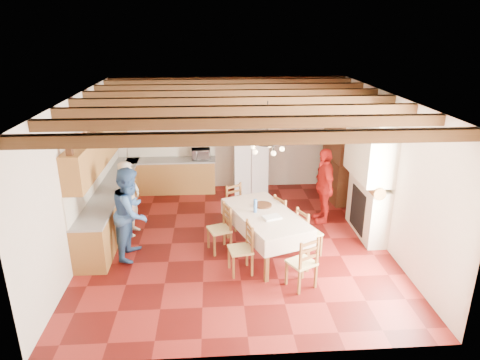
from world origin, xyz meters
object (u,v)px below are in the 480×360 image
person_man (130,198)px  person_woman_red (324,185)px  chair_left_near (240,249)px  person_woman_blue (131,213)px  chair_right_near (309,232)px  hutch (340,154)px  refrigerator (251,160)px  chair_left_far (219,228)px  microwave (201,154)px  chair_end_near (302,261)px  chair_right_far (286,217)px  dining_table (265,217)px  chair_end_far (238,207)px

person_man → person_woman_red: (4.22, 0.34, 0.05)m
chair_left_near → person_woman_blue: bearing=-121.0°
chair_left_near → person_woman_blue: 2.20m
chair_right_near → chair_left_near: bearing=90.0°
chair_right_near → hutch: bearing=-48.9°
refrigerator → chair_left_far: (-0.90, -3.19, -0.39)m
person_woman_blue → microwave: size_ratio=3.69×
chair_end_near → microwave: microwave is taller
hutch → person_woman_red: (-0.73, -1.31, -0.33)m
chair_right_far → person_woman_blue: (-3.06, -0.49, 0.42)m
chair_right_near → chair_end_near: 1.14m
microwave → dining_table: bearing=-74.7°
person_woman_red → person_man: bearing=-87.3°
dining_table → chair_left_near: bearing=-128.9°
dining_table → chair_end_near: size_ratio=2.31×
chair_right_near → person_woman_red: size_ratio=0.56×
chair_end_far → person_woman_blue: person_woman_blue is taller
hutch → person_woman_red: bearing=-124.1°
chair_right_near → microwave: bearing=8.3°
chair_end_far → microwave: size_ratio=1.98×
dining_table → person_man: size_ratio=1.37×
person_woman_blue → person_woman_red: size_ratio=1.04×
hutch → chair_end_near: (-1.73, -3.87, -0.71)m
chair_end_far → person_man: size_ratio=0.59×
chair_end_far → chair_right_far: bearing=-61.8°
refrigerator → chair_right_near: 3.56m
person_woman_blue → chair_right_near: bearing=-84.9°
person_man → chair_left_far: bearing=-106.9°
dining_table → chair_left_near: chair_left_near is taller
hutch → chair_right_near: size_ratio=2.47×
chair_right_near → chair_end_far: size_ratio=1.00×
chair_left_near → microwave: (-0.76, 4.11, 0.55)m
refrigerator → person_woman_red: refrigerator is taller
chair_left_far → refrigerator: bearing=144.7°
refrigerator → person_woman_blue: (-2.56, -3.25, 0.02)m
chair_right_far → person_woman_blue: size_ratio=0.54×
refrigerator → chair_right_far: 2.83m
dining_table → person_woman_red: person_woman_red is taller
dining_table → person_woman_blue: (-2.54, 0.12, 0.11)m
refrigerator → microwave: size_ratio=3.60×
chair_left_far → chair_right_far: size_ratio=1.00×
refrigerator → chair_end_near: refrigerator is taller
chair_right_near → chair_end_near: same height
hutch → chair_right_far: bearing=-133.9°
chair_left_near → person_man: bearing=-137.9°
refrigerator → person_man: 3.59m
person_woman_red → refrigerator: bearing=-145.1°
hutch → dining_table: hutch is taller
microwave → chair_end_far: bearing=-74.7°
refrigerator → person_woman_red: (1.47, -1.96, -0.02)m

